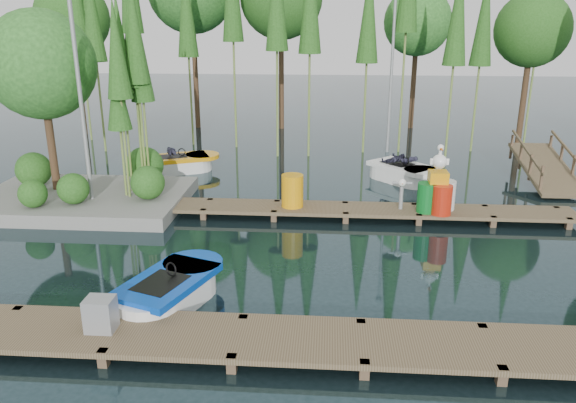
# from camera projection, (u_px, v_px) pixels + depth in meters

# --- Properties ---
(ground_plane) EXTENTS (90.00, 90.00, 0.00)m
(ground_plane) POSITION_uv_depth(u_px,v_px,m) (267.00, 249.00, 14.04)
(ground_plane) COLOR #1E3238
(near_dock) EXTENTS (18.00, 1.50, 0.50)m
(near_dock) POSITION_uv_depth(u_px,v_px,m) (238.00, 338.00, 9.70)
(near_dock) COLOR brown
(near_dock) RESTS_ON ground
(far_dock) EXTENTS (15.00, 1.20, 0.50)m
(far_dock) POSITION_uv_depth(u_px,v_px,m) (310.00, 209.00, 16.27)
(far_dock) COLOR brown
(far_dock) RESTS_ON ground
(island) EXTENTS (6.20, 4.20, 6.75)m
(island) POSITION_uv_depth(u_px,v_px,m) (66.00, 100.00, 16.61)
(island) COLOR gray
(island) RESTS_ON ground
(tree_screen) EXTENTS (34.42, 18.53, 10.31)m
(tree_screen) POSITION_uv_depth(u_px,v_px,m) (243.00, 1.00, 22.31)
(tree_screen) COLOR #452F1D
(tree_screen) RESTS_ON ground
(lamp_island) EXTENTS (0.30, 0.30, 7.25)m
(lamp_island) POSITION_uv_depth(u_px,v_px,m) (77.00, 65.00, 15.47)
(lamp_island) COLOR gray
(lamp_island) RESTS_ON ground
(lamp_rear) EXTENTS (0.30, 0.30, 7.25)m
(lamp_rear) POSITION_uv_depth(u_px,v_px,m) (393.00, 50.00, 22.85)
(lamp_rear) COLOR gray
(lamp_rear) RESTS_ON ground
(ramp) EXTENTS (1.50, 3.94, 1.49)m
(ramp) POSITION_uv_depth(u_px,v_px,m) (546.00, 167.00, 19.38)
(ramp) COLOR brown
(ramp) RESTS_ON ground
(boat_blue) EXTENTS (2.15, 3.06, 0.94)m
(boat_blue) POSITION_uv_depth(u_px,v_px,m) (170.00, 292.00, 11.27)
(boat_blue) COLOR white
(boat_blue) RESTS_ON ground
(boat_yellow_far) EXTENTS (3.10, 2.31, 1.41)m
(boat_yellow_far) POSITION_uv_depth(u_px,v_px,m) (179.00, 164.00, 21.04)
(boat_yellow_far) COLOR white
(boat_yellow_far) RESTS_ON ground
(boat_white_far) EXTENTS (2.88, 2.99, 1.36)m
(boat_white_far) POSITION_uv_depth(u_px,v_px,m) (403.00, 173.00, 19.76)
(boat_white_far) COLOR white
(boat_white_far) RESTS_ON ground
(utility_cabinet) EXTENTS (0.49, 0.42, 0.60)m
(utility_cabinet) POSITION_uv_depth(u_px,v_px,m) (101.00, 314.00, 9.76)
(utility_cabinet) COLOR gray
(utility_cabinet) RESTS_ON near_dock
(yellow_barrel) EXTENTS (0.63, 0.63, 0.94)m
(yellow_barrel) POSITION_uv_depth(u_px,v_px,m) (292.00, 191.00, 16.13)
(yellow_barrel) COLOR orange
(yellow_barrel) RESTS_ON far_dock
(drum_cluster) EXTENTS (1.11, 1.02, 1.92)m
(drum_cluster) POSITION_uv_depth(u_px,v_px,m) (438.00, 192.00, 15.67)
(drum_cluster) COLOR #0B651F
(drum_cluster) RESTS_ON far_dock
(seagull_post) EXTENTS (0.56, 0.30, 0.89)m
(seagull_post) POSITION_uv_depth(u_px,v_px,m) (402.00, 189.00, 15.87)
(seagull_post) COLOR gray
(seagull_post) RESTS_ON far_dock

